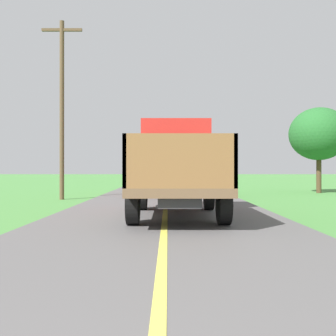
{
  "coord_description": "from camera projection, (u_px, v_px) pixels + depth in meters",
  "views": [
    {
      "loc": [
        0.08,
        0.51,
        1.38
      ],
      "look_at": [
        0.09,
        14.31,
        1.4
      ],
      "focal_mm": 42.71,
      "sensor_mm": 36.0,
      "label": 1
    }
  ],
  "objects": [
    {
      "name": "banana_truck_near",
      "position": [
        176.0,
        166.0,
        11.68
      ],
      "size": [
        2.38,
        5.82,
        2.8
      ],
      "color": "#2D2D30",
      "rests_on": "road_surface"
    },
    {
      "name": "banana_truck_far",
      "position": [
        171.0,
        167.0,
        21.08
      ],
      "size": [
        2.38,
        5.81,
        2.8
      ],
      "color": "#2D2D30",
      "rests_on": "road_surface"
    },
    {
      "name": "utility_pole_roadside",
      "position": [
        62.0,
        104.0,
        17.81
      ],
      "size": [
        1.8,
        0.2,
        7.98
      ],
      "color": "brown",
      "rests_on": "ground"
    },
    {
      "name": "roadside_tree_near_left",
      "position": [
        318.0,
        134.0,
        22.61
      ],
      "size": [
        3.31,
        3.31,
        4.84
      ],
      "color": "#4C3823",
      "rests_on": "ground"
    }
  ]
}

